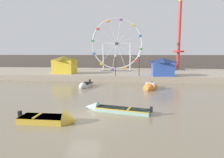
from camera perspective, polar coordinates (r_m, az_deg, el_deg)
ground_plane at (r=15.52m, az=-8.07°, el=-11.13°), size 240.00×240.00×0.00m
quay_promenade at (r=43.52m, az=1.58°, el=1.56°), size 110.00×19.22×1.02m
distant_town_skyline at (r=63.06m, az=3.17°, el=4.89°), size 140.00×3.00×4.40m
motorboat_seafoam at (r=17.14m, az=-0.37°, el=-8.56°), size 5.97×2.33×1.02m
motorboat_mustard_yellow at (r=15.00m, az=-16.30°, el=-11.05°), size 4.33×1.51×1.40m
motorboat_orange_hull at (r=27.72m, az=10.75°, el=-2.36°), size 2.30×4.19×1.46m
motorboat_pale_grey at (r=29.18m, az=-7.73°, el=-1.80°), size 1.48×4.13×1.15m
ferris_wheel_white_frame at (r=43.99m, az=1.38°, el=9.83°), size 11.21×1.20×11.52m
drop_tower_red_tower at (r=49.98m, az=18.60°, el=9.87°), size 2.80×2.80×16.47m
carnival_booth_blue_tent at (r=35.75m, az=14.32°, el=3.48°), size 3.96×3.53×3.09m
carnival_booth_yellow_awning at (r=39.86m, az=-13.47°, el=4.06°), size 4.66×3.77×3.34m
promenade_lamp_near at (r=34.37m, az=1.02°, el=4.85°), size 0.32×0.32×3.60m
promenade_lamp_far at (r=34.28m, az=7.83°, el=4.77°), size 0.32×0.32×3.60m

